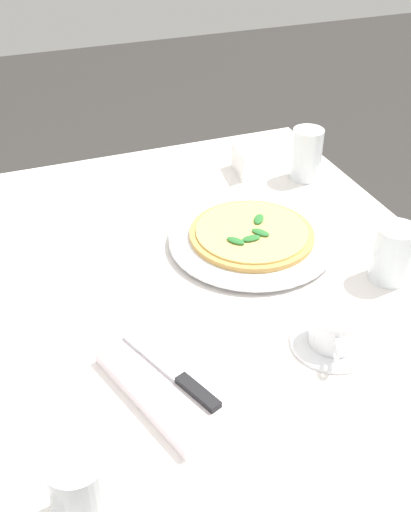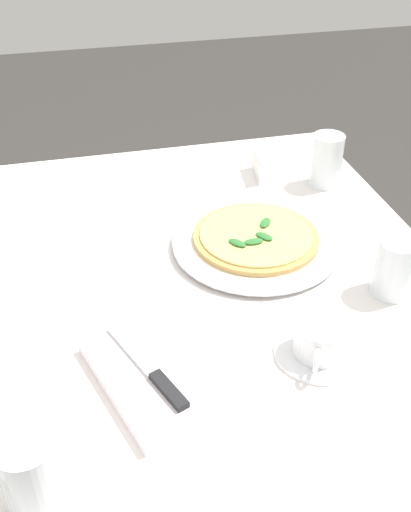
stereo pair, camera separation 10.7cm
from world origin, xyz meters
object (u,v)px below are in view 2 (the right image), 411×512
napkin_folded (151,377)px  menu_card (257,164)px  water_glass_right_edge (394,270)px  coffee_cup_left_edge (319,341)px  water_glass_far_left (32,476)px  pizza_plate (256,243)px  pizza (256,237)px  water_glass_far_right (326,164)px  dinner_knife (149,369)px

napkin_folded → menu_card: size_ratio=2.78×
water_glass_right_edge → coffee_cup_left_edge: bearing=122.1°
coffee_cup_left_edge → water_glass_far_left: size_ratio=1.23×
pizza_plate → menu_card: size_ratio=3.48×
pizza → coffee_cup_left_edge: bearing=-179.3°
water_glass_right_edge → water_glass_far_right: 0.38m
water_glass_far_left → pizza: bearing=-42.8°
dinner_knife → pizza_plate: bearing=-63.1°
water_glass_right_edge → water_glass_far_right: bearing=-6.0°
water_glass_far_right → napkin_folded: (-0.49, 0.47, -0.04)m
coffee_cup_left_edge → water_glass_far_left: water_glass_far_left is taller
pizza_plate → menu_card: 0.28m
water_glass_right_edge → menu_card: bearing=11.8°
water_glass_far_right → water_glass_far_left: (-0.64, 0.63, -0.00)m
water_glass_right_edge → pizza_plate: bearing=45.2°
water_glass_far_left → menu_card: 0.86m
dinner_knife → pizza: bearing=-63.1°
coffee_cup_left_edge → water_glass_right_edge: (0.11, -0.18, 0.02)m
napkin_folded → dinner_knife: 0.01m
napkin_folded → menu_card: menu_card is taller
water_glass_far_right → water_glass_far_left: bearing=135.5°
water_glass_far_right → menu_card: bearing=62.7°
water_glass_far_right → dinner_knife: water_glass_far_right is taller
pizza_plate → coffee_cup_left_edge: (-0.29, -0.00, 0.02)m
pizza_plate → dinner_knife: size_ratio=1.66×
pizza_plate → dinner_knife: dinner_knife is taller
water_glass_far_right → menu_card: 0.15m
water_glass_right_edge → dinner_knife: size_ratio=0.55×
pizza → napkin_folded: bearing=139.2°
coffee_cup_left_edge → menu_card: size_ratio=1.45×
pizza → water_glass_right_edge: (-0.18, -0.18, 0.02)m
water_glass_far_left → menu_card: (0.71, -0.49, -0.02)m
napkin_folded → water_glass_far_left: bearing=116.0°
coffee_cup_left_edge → menu_card: (0.56, -0.08, 0.00)m
coffee_cup_left_edge → water_glass_right_edge: size_ratio=1.26×
pizza_plate → coffee_cup_left_edge: size_ratio=2.40×
coffee_cup_left_edge → water_glass_far_left: (-0.15, 0.41, 0.02)m
menu_card → pizza: bearing=169.5°
water_glass_right_edge → dinner_knife: water_glass_right_edge is taller
dinner_knife → water_glass_far_left: bearing=112.6°
water_glass_right_edge → water_glass_far_left: 0.64m
pizza_plate → pizza: (-0.00, 0.00, 0.01)m
water_glass_right_edge → water_glass_far_left: bearing=113.8°
pizza → water_glass_right_edge: water_glass_right_edge is taller
water_glass_far_right → dinner_knife: size_ratio=0.61×
water_glass_far_left → dinner_knife: bearing=-45.6°
water_glass_far_right → dinner_knife: (-0.48, 0.47, -0.03)m
water_glass_far_left → dinner_knife: water_glass_far_left is taller
coffee_cup_left_edge → napkin_folded: size_ratio=0.52×
coffee_cup_left_edge → menu_card: 0.57m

